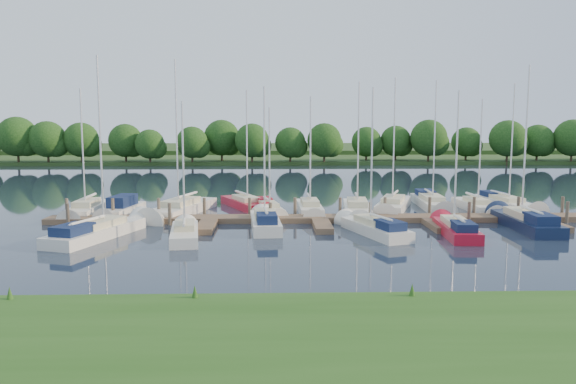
{
  "coord_description": "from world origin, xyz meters",
  "views": [
    {
      "loc": [
        -3.4,
        -33.01,
        7.43
      ],
      "look_at": [
        -2.3,
        8.0,
        2.2
      ],
      "focal_mm": 35.0,
      "sensor_mm": 36.0,
      "label": 1
    }
  ],
  "objects_px": {
    "sailboat_n_0": "(87,212)",
    "sailboat_s_2": "(265,223)",
    "dock": "(320,220)",
    "motorboat": "(122,210)",
    "sailboat_n_5": "(310,210)"
  },
  "relations": [
    {
      "from": "motorboat",
      "to": "sailboat_n_5",
      "type": "distance_m",
      "value": 14.98
    },
    {
      "from": "sailboat_n_0",
      "to": "sailboat_s_2",
      "type": "bearing_deg",
      "value": 157.21
    },
    {
      "from": "dock",
      "to": "sailboat_n_5",
      "type": "height_order",
      "value": "sailboat_n_5"
    },
    {
      "from": "sailboat_s_2",
      "to": "dock",
      "type": "bearing_deg",
      "value": 20.87
    },
    {
      "from": "dock",
      "to": "sailboat_n_0",
      "type": "xyz_separation_m",
      "value": [
        -18.17,
        3.92,
        0.09
      ]
    },
    {
      "from": "dock",
      "to": "motorboat",
      "type": "relative_size",
      "value": 6.33
    },
    {
      "from": "dock",
      "to": "sailboat_n_5",
      "type": "distance_m",
      "value": 4.26
    },
    {
      "from": "sailboat_n_0",
      "to": "dock",
      "type": "bearing_deg",
      "value": 167.1
    },
    {
      "from": "dock",
      "to": "sailboat_s_2",
      "type": "height_order",
      "value": "sailboat_s_2"
    },
    {
      "from": "motorboat",
      "to": "sailboat_s_2",
      "type": "xyz_separation_m",
      "value": [
        11.46,
        -5.75,
        -0.04
      ]
    },
    {
      "from": "dock",
      "to": "sailboat_n_0",
      "type": "height_order",
      "value": "sailboat_n_0"
    },
    {
      "from": "sailboat_n_0",
      "to": "sailboat_s_2",
      "type": "xyz_separation_m",
      "value": [
        14.2,
        -5.75,
        0.06
      ]
    },
    {
      "from": "motorboat",
      "to": "sailboat_n_5",
      "type": "bearing_deg",
      "value": -169.91
    },
    {
      "from": "sailboat_n_0",
      "to": "motorboat",
      "type": "relative_size",
      "value": 1.64
    },
    {
      "from": "motorboat",
      "to": "sailboat_n_0",
      "type": "bearing_deg",
      "value": 8.82
    }
  ]
}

